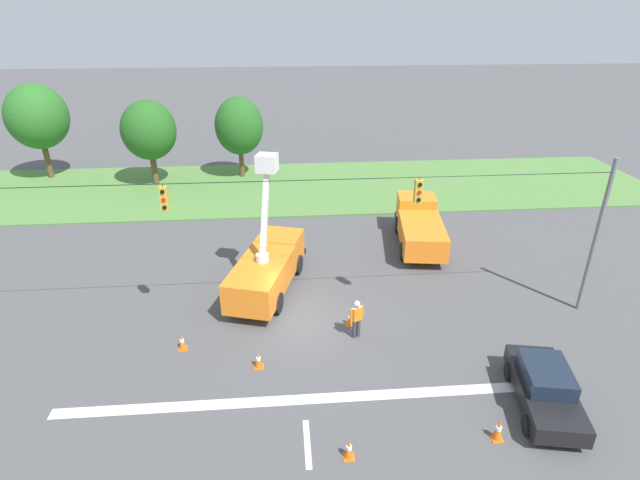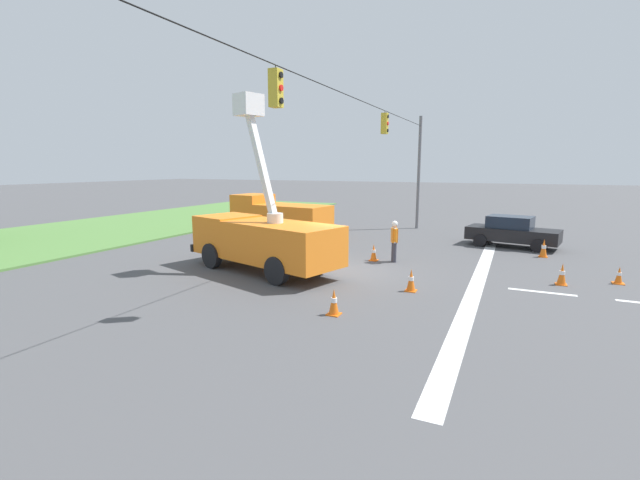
{
  "view_description": "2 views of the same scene",
  "coord_description": "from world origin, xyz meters",
  "px_view_note": "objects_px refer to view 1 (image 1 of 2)",
  "views": [
    {
      "loc": [
        -0.55,
        -18.53,
        12.83
      ],
      "look_at": [
        1.3,
        4.03,
        2.08
      ],
      "focal_mm": 28.0,
      "sensor_mm": 36.0,
      "label": 1
    },
    {
      "loc": [
        -15.15,
        -5.91,
        4.0
      ],
      "look_at": [
        -0.41,
        0.88,
        1.23
      ],
      "focal_mm": 24.0,
      "sensor_mm": 36.0,
      "label": 2
    }
  ],
  "objects_px": {
    "utility_truck_support_near": "(419,226)",
    "traffic_cone_lane_edge_a": "(349,449)",
    "tree_centre": "(239,126)",
    "tree_far_west": "(37,117)",
    "road_worker": "(357,317)",
    "traffic_cone_foreground_left": "(258,360)",
    "utility_truck_bucket_lift": "(267,265)",
    "sedan_black": "(545,387)",
    "traffic_cone_lane_edge_b": "(182,342)",
    "traffic_cone_near_bucket": "(499,430)",
    "tree_west": "(149,130)",
    "traffic_cone_foreground_right": "(350,318)"
  },
  "relations": [
    {
      "from": "utility_truck_support_near",
      "to": "road_worker",
      "type": "height_order",
      "value": "utility_truck_support_near"
    },
    {
      "from": "utility_truck_support_near",
      "to": "traffic_cone_near_bucket",
      "type": "height_order",
      "value": "utility_truck_support_near"
    },
    {
      "from": "tree_far_west",
      "to": "utility_truck_support_near",
      "type": "distance_m",
      "value": 30.39
    },
    {
      "from": "tree_centre",
      "to": "utility_truck_support_near",
      "type": "relative_size",
      "value": 0.96
    },
    {
      "from": "tree_west",
      "to": "traffic_cone_lane_edge_a",
      "type": "relative_size",
      "value": 8.62
    },
    {
      "from": "sedan_black",
      "to": "traffic_cone_lane_edge_a",
      "type": "relative_size",
      "value": 6.05
    },
    {
      "from": "tree_west",
      "to": "traffic_cone_near_bucket",
      "type": "bearing_deg",
      "value": -58.32
    },
    {
      "from": "tree_centre",
      "to": "traffic_cone_lane_edge_a",
      "type": "relative_size",
      "value": 8.5
    },
    {
      "from": "traffic_cone_foreground_left",
      "to": "traffic_cone_lane_edge_b",
      "type": "height_order",
      "value": "traffic_cone_foreground_left"
    },
    {
      "from": "tree_centre",
      "to": "utility_truck_support_near",
      "type": "bearing_deg",
      "value": -50.74
    },
    {
      "from": "sedan_black",
      "to": "traffic_cone_lane_edge_b",
      "type": "xyz_separation_m",
      "value": [
        -13.13,
        4.23,
        -0.43
      ]
    },
    {
      "from": "tree_far_west",
      "to": "traffic_cone_near_bucket",
      "type": "distance_m",
      "value": 38.71
    },
    {
      "from": "tree_far_west",
      "to": "sedan_black",
      "type": "xyz_separation_m",
      "value": [
        27.43,
        -27.61,
        -4.17
      ]
    },
    {
      "from": "traffic_cone_lane_edge_a",
      "to": "traffic_cone_lane_edge_b",
      "type": "bearing_deg",
      "value": 135.59
    },
    {
      "from": "road_worker",
      "to": "sedan_black",
      "type": "bearing_deg",
      "value": -37.13
    },
    {
      "from": "traffic_cone_near_bucket",
      "to": "utility_truck_support_near",
      "type": "bearing_deg",
      "value": 85.31
    },
    {
      "from": "road_worker",
      "to": "traffic_cone_lane_edge_a",
      "type": "xyz_separation_m",
      "value": [
        -1.14,
        -6.2,
        -0.63
      ]
    },
    {
      "from": "utility_truck_support_near",
      "to": "traffic_cone_lane_edge_a",
      "type": "relative_size",
      "value": 8.86
    },
    {
      "from": "tree_west",
      "to": "utility_truck_support_near",
      "type": "xyz_separation_m",
      "value": [
        17.62,
        -12.14,
        -3.07
      ]
    },
    {
      "from": "traffic_cone_near_bucket",
      "to": "sedan_black",
      "type": "bearing_deg",
      "value": 32.26
    },
    {
      "from": "sedan_black",
      "to": "traffic_cone_foreground_right",
      "type": "xyz_separation_m",
      "value": [
        -6.07,
        5.35,
        -0.43
      ]
    },
    {
      "from": "utility_truck_support_near",
      "to": "traffic_cone_lane_edge_a",
      "type": "bearing_deg",
      "value": -112.35
    },
    {
      "from": "tree_centre",
      "to": "tree_west",
      "type": "bearing_deg",
      "value": -168.45
    },
    {
      "from": "utility_truck_support_near",
      "to": "traffic_cone_lane_edge_a",
      "type": "height_order",
      "value": "utility_truck_support_near"
    },
    {
      "from": "road_worker",
      "to": "traffic_cone_foreground_left",
      "type": "bearing_deg",
      "value": -157.71
    },
    {
      "from": "utility_truck_bucket_lift",
      "to": "utility_truck_support_near",
      "type": "bearing_deg",
      "value": 27.19
    },
    {
      "from": "utility_truck_support_near",
      "to": "sedan_black",
      "type": "height_order",
      "value": "utility_truck_support_near"
    },
    {
      "from": "tree_west",
      "to": "traffic_cone_foreground_left",
      "type": "relative_size",
      "value": 8.75
    },
    {
      "from": "traffic_cone_lane_edge_a",
      "to": "traffic_cone_lane_edge_b",
      "type": "distance_m",
      "value": 8.48
    },
    {
      "from": "tree_west",
      "to": "tree_centre",
      "type": "relative_size",
      "value": 1.01
    },
    {
      "from": "utility_truck_bucket_lift",
      "to": "traffic_cone_lane_edge_a",
      "type": "distance_m",
      "value": 10.73
    },
    {
      "from": "road_worker",
      "to": "traffic_cone_foreground_left",
      "type": "distance_m",
      "value": 4.44
    },
    {
      "from": "tree_centre",
      "to": "traffic_cone_near_bucket",
      "type": "bearing_deg",
      "value": -70.63
    },
    {
      "from": "tree_centre",
      "to": "traffic_cone_foreground_right",
      "type": "height_order",
      "value": "tree_centre"
    },
    {
      "from": "traffic_cone_lane_edge_a",
      "to": "tree_far_west",
      "type": "bearing_deg",
      "value": 124.77
    },
    {
      "from": "traffic_cone_near_bucket",
      "to": "traffic_cone_lane_edge_b",
      "type": "height_order",
      "value": "traffic_cone_near_bucket"
    },
    {
      "from": "traffic_cone_foreground_right",
      "to": "sedan_black",
      "type": "bearing_deg",
      "value": -41.39
    },
    {
      "from": "traffic_cone_lane_edge_b",
      "to": "utility_truck_bucket_lift",
      "type": "bearing_deg",
      "value": 52.02
    },
    {
      "from": "utility_truck_bucket_lift",
      "to": "road_worker",
      "type": "relative_size",
      "value": 3.96
    },
    {
      "from": "traffic_cone_lane_edge_a",
      "to": "road_worker",
      "type": "bearing_deg",
      "value": 79.56
    },
    {
      "from": "tree_west",
      "to": "utility_truck_bucket_lift",
      "type": "xyz_separation_m",
      "value": [
        8.92,
        -16.61,
        -2.91
      ]
    },
    {
      "from": "traffic_cone_lane_edge_a",
      "to": "sedan_black",
      "type": "bearing_deg",
      "value": 13.57
    },
    {
      "from": "traffic_cone_foreground_right",
      "to": "traffic_cone_lane_edge_a",
      "type": "height_order",
      "value": "traffic_cone_lane_edge_a"
    },
    {
      "from": "utility_truck_bucket_lift",
      "to": "tree_west",
      "type": "bearing_deg",
      "value": 118.24
    },
    {
      "from": "tree_far_west",
      "to": "tree_centre",
      "type": "distance_m",
      "value": 15.48
    },
    {
      "from": "utility_truck_bucket_lift",
      "to": "traffic_cone_near_bucket",
      "type": "relative_size",
      "value": 8.57
    },
    {
      "from": "tree_west",
      "to": "traffic_cone_foreground_right",
      "type": "bearing_deg",
      "value": -57.81
    },
    {
      "from": "tree_far_west",
      "to": "utility_truck_support_near",
      "type": "xyz_separation_m",
      "value": [
        26.45,
        -14.49,
        -3.76
      ]
    },
    {
      "from": "utility_truck_bucket_lift",
      "to": "sedan_black",
      "type": "height_order",
      "value": "utility_truck_bucket_lift"
    },
    {
      "from": "tree_centre",
      "to": "utility_truck_support_near",
      "type": "distance_m",
      "value": 17.67
    }
  ]
}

